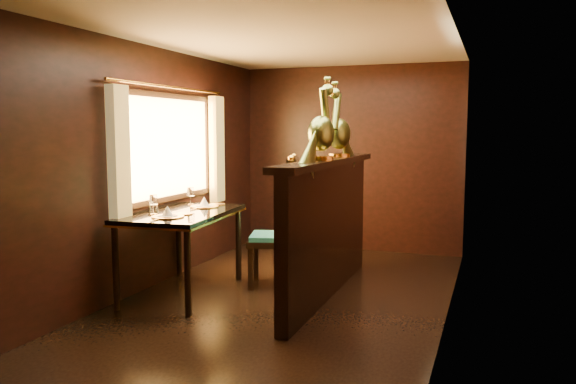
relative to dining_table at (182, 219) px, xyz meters
name	(u,v)px	position (x,y,z in m)	size (l,w,h in m)	color
ground	(287,299)	(1.05, 0.17, -0.76)	(5.00, 5.00, 0.00)	black
room_shell	(279,136)	(0.97, 0.18, 0.82)	(3.04, 5.04, 2.52)	black
partition	(328,224)	(1.37, 0.47, -0.05)	(0.26, 2.70, 1.36)	black
dining_table	(182,219)	(0.00, 0.00, 0.00)	(0.97, 1.48, 1.04)	black
chair_left	(285,218)	(0.85, 0.64, -0.04)	(0.62, 0.64, 1.39)	black
chair_right	(316,213)	(1.00, 1.30, -0.07)	(0.60, 0.61, 1.32)	black
peacock_left	(321,118)	(1.38, 0.21, 0.99)	(0.25, 0.66, 0.79)	#16442E
peacock_right	(339,120)	(1.38, 0.85, 0.98)	(0.24, 0.64, 0.76)	#16442E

